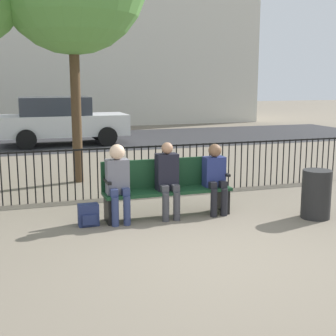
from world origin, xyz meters
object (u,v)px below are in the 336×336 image
park_bench (166,185)px  trash_bin (316,194)px  seated_person_1 (168,177)px  parked_car_1 (62,120)px  seated_person_2 (215,175)px  backpack (88,215)px  seated_person_0 (118,179)px

park_bench → trash_bin: park_bench is taller
seated_person_1 → parked_car_1: size_ratio=0.29×
seated_person_2 → backpack: size_ratio=3.43×
backpack → trash_bin: size_ratio=0.43×
seated_person_0 → seated_person_2: (1.61, -0.00, -0.04)m
seated_person_1 → seated_person_2: size_ratio=1.05×
park_bench → seated_person_1: size_ratio=1.71×
park_bench → seated_person_1: bearing=-98.7°
trash_bin → seated_person_1: bearing=161.7°
parked_car_1 → seated_person_1: bearing=-85.8°
park_bench → seated_person_1: (-0.02, -0.13, 0.17)m
seated_person_0 → seated_person_1: bearing=-0.0°
park_bench → parked_car_1: (-0.72, 9.29, 0.34)m
parked_car_1 → backpack: bearing=-93.5°
backpack → parked_car_1: bearing=86.5°
seated_person_2 → backpack: 2.14m
seated_person_0 → parked_car_1: 9.42m
park_bench → backpack: size_ratio=6.16×
seated_person_1 → backpack: 1.36m
seated_person_2 → parked_car_1: parked_car_1 is taller
seated_person_1 → backpack: size_ratio=3.61×
backpack → parked_car_1: 9.48m
backpack → park_bench: bearing=6.8°
park_bench → seated_person_1: seated_person_1 is taller
park_bench → backpack: bearing=-173.2°
trash_bin → parked_car_1: bearing=106.1°
seated_person_0 → parked_car_1: (0.10, 9.42, 0.15)m
seated_person_2 → parked_car_1: 9.54m
park_bench → parked_car_1: size_ratio=0.49×
backpack → parked_car_1: size_ratio=0.08×
seated_person_0 → seated_person_2: bearing=-0.1°
park_bench → seated_person_0: 0.85m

